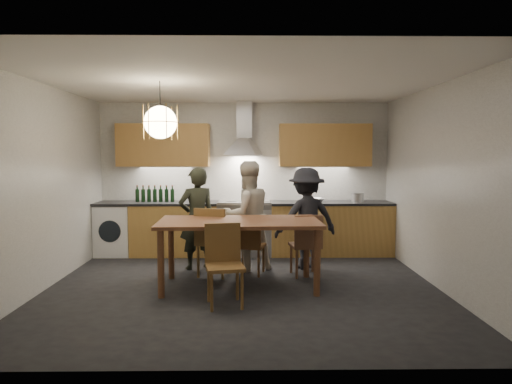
{
  "coord_description": "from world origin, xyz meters",
  "views": [
    {
      "loc": [
        0.09,
        -5.74,
        1.72
      ],
      "look_at": [
        0.18,
        0.4,
        1.2
      ],
      "focal_mm": 32.0,
      "sensor_mm": 36.0,
      "label": 1
    }
  ],
  "objects_px": {
    "wine_bottles": "(155,194)",
    "dining_table": "(239,228)",
    "person_left": "(197,218)",
    "stock_pot": "(358,198)",
    "chair_front": "(224,258)",
    "person_mid": "(247,216)",
    "mixing_bowl": "(316,200)",
    "person_right": "(306,218)",
    "chair_back_left": "(212,237)"
  },
  "relations": [
    {
      "from": "person_right",
      "to": "person_left",
      "type": "bearing_deg",
      "value": -16.25
    },
    {
      "from": "chair_back_left",
      "to": "wine_bottles",
      "type": "relative_size",
      "value": 1.47
    },
    {
      "from": "person_right",
      "to": "stock_pot",
      "type": "relative_size",
      "value": 7.42
    },
    {
      "from": "person_right",
      "to": "mixing_bowl",
      "type": "xyz_separation_m",
      "value": [
        0.27,
        0.89,
        0.18
      ]
    },
    {
      "from": "chair_front",
      "to": "mixing_bowl",
      "type": "xyz_separation_m",
      "value": [
        1.41,
        2.51,
        0.41
      ]
    },
    {
      "from": "chair_back_left",
      "to": "person_mid",
      "type": "xyz_separation_m",
      "value": [
        0.48,
        0.4,
        0.25
      ]
    },
    {
      "from": "chair_front",
      "to": "mixing_bowl",
      "type": "distance_m",
      "value": 2.91
    },
    {
      "from": "dining_table",
      "to": "stock_pot",
      "type": "relative_size",
      "value": 10.21
    },
    {
      "from": "chair_front",
      "to": "wine_bottles",
      "type": "relative_size",
      "value": 1.39
    },
    {
      "from": "wine_bottles",
      "to": "person_left",
      "type": "bearing_deg",
      "value": -50.52
    },
    {
      "from": "dining_table",
      "to": "chair_back_left",
      "type": "distance_m",
      "value": 0.65
    },
    {
      "from": "person_right",
      "to": "wine_bottles",
      "type": "height_order",
      "value": "person_right"
    },
    {
      "from": "person_right",
      "to": "person_mid",
      "type": "bearing_deg",
      "value": -11.75
    },
    {
      "from": "person_left",
      "to": "stock_pot",
      "type": "height_order",
      "value": "person_left"
    },
    {
      "from": "person_right",
      "to": "chair_back_left",
      "type": "bearing_deg",
      "value": 2.39
    },
    {
      "from": "person_left",
      "to": "stock_pot",
      "type": "relative_size",
      "value": 7.45
    },
    {
      "from": "dining_table",
      "to": "mixing_bowl",
      "type": "bearing_deg",
      "value": 54.47
    },
    {
      "from": "chair_front",
      "to": "person_mid",
      "type": "relative_size",
      "value": 0.57
    },
    {
      "from": "person_left",
      "to": "mixing_bowl",
      "type": "height_order",
      "value": "person_left"
    },
    {
      "from": "person_left",
      "to": "wine_bottles",
      "type": "bearing_deg",
      "value": -74.81
    },
    {
      "from": "person_left",
      "to": "stock_pot",
      "type": "bearing_deg",
      "value": 175.46
    },
    {
      "from": "person_mid",
      "to": "dining_table",
      "type": "bearing_deg",
      "value": 59.14
    },
    {
      "from": "chair_front",
      "to": "wine_bottles",
      "type": "height_order",
      "value": "wine_bottles"
    },
    {
      "from": "chair_front",
      "to": "mixing_bowl",
      "type": "bearing_deg",
      "value": 50.05
    },
    {
      "from": "chair_back_left",
      "to": "person_mid",
      "type": "relative_size",
      "value": 0.6
    },
    {
      "from": "chair_back_left",
      "to": "chair_front",
      "type": "xyz_separation_m",
      "value": [
        0.22,
        -1.13,
        -0.03
      ]
    },
    {
      "from": "wine_bottles",
      "to": "dining_table",
      "type": "bearing_deg",
      "value": -52.7
    },
    {
      "from": "person_right",
      "to": "wine_bottles",
      "type": "relative_size",
      "value": 2.28
    },
    {
      "from": "chair_front",
      "to": "chair_back_left",
      "type": "bearing_deg",
      "value": 90.65
    },
    {
      "from": "chair_front",
      "to": "person_left",
      "type": "distance_m",
      "value": 1.68
    },
    {
      "from": "person_mid",
      "to": "person_right",
      "type": "distance_m",
      "value": 0.89
    },
    {
      "from": "chair_front",
      "to": "person_right",
      "type": "height_order",
      "value": "person_right"
    },
    {
      "from": "dining_table",
      "to": "person_mid",
      "type": "xyz_separation_m",
      "value": [
        0.09,
        0.88,
        0.04
      ]
    },
    {
      "from": "mixing_bowl",
      "to": "stock_pot",
      "type": "relative_size",
      "value": 1.44
    },
    {
      "from": "person_right",
      "to": "mixing_bowl",
      "type": "height_order",
      "value": "person_right"
    },
    {
      "from": "chair_back_left",
      "to": "person_mid",
      "type": "bearing_deg",
      "value": -125.0
    },
    {
      "from": "person_left",
      "to": "person_mid",
      "type": "relative_size",
      "value": 0.94
    },
    {
      "from": "chair_front",
      "to": "person_mid",
      "type": "xyz_separation_m",
      "value": [
        0.25,
        1.54,
        0.28
      ]
    },
    {
      "from": "person_right",
      "to": "wine_bottles",
      "type": "bearing_deg",
      "value": -38.88
    },
    {
      "from": "person_left",
      "to": "person_right",
      "type": "height_order",
      "value": "person_left"
    },
    {
      "from": "chair_back_left",
      "to": "person_right",
      "type": "distance_m",
      "value": 1.46
    },
    {
      "from": "chair_front",
      "to": "stock_pot",
      "type": "relative_size",
      "value": 4.51
    },
    {
      "from": "chair_back_left",
      "to": "person_right",
      "type": "xyz_separation_m",
      "value": [
        1.37,
        0.49,
        0.2
      ]
    },
    {
      "from": "person_left",
      "to": "chair_front",
      "type": "bearing_deg",
      "value": 82.79
    },
    {
      "from": "stock_pot",
      "to": "person_left",
      "type": "bearing_deg",
      "value": -160.25
    },
    {
      "from": "chair_back_left",
      "to": "mixing_bowl",
      "type": "distance_m",
      "value": 2.17
    },
    {
      "from": "person_left",
      "to": "mixing_bowl",
      "type": "bearing_deg",
      "value": -178.54
    },
    {
      "from": "dining_table",
      "to": "mixing_bowl",
      "type": "xyz_separation_m",
      "value": [
        1.25,
        1.86,
        0.17
      ]
    },
    {
      "from": "chair_front",
      "to": "person_right",
      "type": "bearing_deg",
      "value": 44.31
    },
    {
      "from": "person_right",
      "to": "stock_pot",
      "type": "distance_m",
      "value": 1.36
    }
  ]
}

